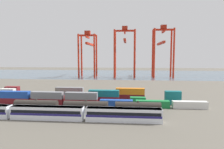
# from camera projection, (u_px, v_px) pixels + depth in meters

# --- Properties ---
(ground_plane) EXTENTS (420.00, 420.00, 0.00)m
(ground_plane) POSITION_uv_depth(u_px,v_px,m) (99.00, 87.00, 117.84)
(ground_plane) COLOR #5B564C
(harbour_water) EXTENTS (400.00, 110.00, 0.01)m
(harbour_water) POSITION_uv_depth(u_px,v_px,m) (112.00, 74.00, 209.64)
(harbour_water) COLOR #475B6B
(harbour_water) RESTS_ON ground_plane
(passenger_train) EXTENTS (66.61, 3.14, 3.90)m
(passenger_train) POSITION_uv_depth(u_px,v_px,m) (47.00, 112.00, 57.62)
(passenger_train) COLOR silver
(passenger_train) RESTS_ON ground_plane
(freight_tank_row) EXTENTS (48.70, 2.82, 4.28)m
(freight_tank_row) POSITION_uv_depth(u_px,v_px,m) (86.00, 107.00, 64.45)
(freight_tank_row) COLOR #232326
(freight_tank_row) RESTS_ON ground_plane
(shipping_container_1) EXTENTS (12.10, 2.44, 2.60)m
(shipping_container_1) POSITION_uv_depth(u_px,v_px,m) (15.00, 101.00, 75.60)
(shipping_container_1) COLOR maroon
(shipping_container_1) RESTS_ON ground_plane
(shipping_container_2) EXTENTS (12.10, 2.44, 2.60)m
(shipping_container_2) POSITION_uv_depth(u_px,v_px,m) (14.00, 95.00, 75.36)
(shipping_container_2) COLOR #1C4299
(shipping_container_2) RESTS_ON shipping_container_1
(shipping_container_3) EXTENTS (12.10, 2.44, 2.60)m
(shipping_container_3) POSITION_uv_depth(u_px,v_px,m) (48.00, 102.00, 74.46)
(shipping_container_3) COLOR maroon
(shipping_container_3) RESTS_ON ground_plane
(shipping_container_4) EXTENTS (12.10, 2.44, 2.60)m
(shipping_container_4) POSITION_uv_depth(u_px,v_px,m) (47.00, 95.00, 74.23)
(shipping_container_4) COLOR slate
(shipping_container_4) RESTS_ON shipping_container_3
(shipping_container_5) EXTENTS (12.10, 2.44, 2.60)m
(shipping_container_5) POSITION_uv_depth(u_px,v_px,m) (81.00, 103.00, 73.33)
(shipping_container_5) COLOR maroon
(shipping_container_5) RESTS_ON ground_plane
(shipping_container_6) EXTENTS (12.10, 2.44, 2.60)m
(shipping_container_6) POSITION_uv_depth(u_px,v_px,m) (81.00, 96.00, 73.09)
(shipping_container_6) COLOR slate
(shipping_container_6) RESTS_ON shipping_container_5
(shipping_container_7) EXTENTS (12.10, 2.44, 2.60)m
(shipping_container_7) POSITION_uv_depth(u_px,v_px,m) (116.00, 103.00, 72.19)
(shipping_container_7) COLOR #1C4299
(shipping_container_7) RESTS_ON ground_plane
(shipping_container_8) EXTENTS (12.10, 2.44, 2.60)m
(shipping_container_8) POSITION_uv_depth(u_px,v_px,m) (152.00, 104.00, 71.05)
(shipping_container_8) COLOR #197538
(shipping_container_8) RESTS_ON ground_plane
(shipping_container_9) EXTENTS (12.10, 2.44, 2.60)m
(shipping_container_9) POSITION_uv_depth(u_px,v_px,m) (190.00, 105.00, 69.91)
(shipping_container_9) COLOR silver
(shipping_container_9) RESTS_ON ground_plane
(shipping_container_10) EXTENTS (6.04, 2.44, 2.60)m
(shipping_container_10) POSITION_uv_depth(u_px,v_px,m) (8.00, 98.00, 81.73)
(shipping_container_10) COLOR orange
(shipping_container_10) RESTS_ON ground_plane
(shipping_container_11) EXTENTS (6.04, 2.44, 2.60)m
(shipping_container_11) POSITION_uv_depth(u_px,v_px,m) (8.00, 92.00, 81.49)
(shipping_container_11) COLOR silver
(shipping_container_11) RESTS_ON shipping_container_10
(shipping_container_12) EXTENTS (12.10, 2.44, 2.60)m
(shipping_container_12) POSITION_uv_depth(u_px,v_px,m) (39.00, 98.00, 80.56)
(shipping_container_12) COLOR gold
(shipping_container_12) RESTS_ON ground_plane
(shipping_container_13) EXTENTS (12.10, 2.44, 2.60)m
(shipping_container_13) POSITION_uv_depth(u_px,v_px,m) (71.00, 99.00, 79.39)
(shipping_container_13) COLOR #AD211C
(shipping_container_13) RESTS_ON ground_plane
(shipping_container_14) EXTENTS (12.10, 2.44, 2.60)m
(shipping_container_14) POSITION_uv_depth(u_px,v_px,m) (104.00, 100.00, 78.23)
(shipping_container_14) COLOR maroon
(shipping_container_14) RESTS_ON ground_plane
(shipping_container_15) EXTENTS (12.10, 2.44, 2.60)m
(shipping_container_15) POSITION_uv_depth(u_px,v_px,m) (104.00, 93.00, 77.99)
(shipping_container_15) COLOR #146066
(shipping_container_15) RESTS_ON shipping_container_14
(shipping_container_16) EXTENTS (6.04, 2.44, 2.60)m
(shipping_container_16) POSITION_uv_depth(u_px,v_px,m) (138.00, 100.00, 77.06)
(shipping_container_16) COLOR #197538
(shipping_container_16) RESTS_ON ground_plane
(shipping_container_17) EXTENTS (6.04, 2.44, 2.60)m
(shipping_container_17) POSITION_uv_depth(u_px,v_px,m) (173.00, 101.00, 75.90)
(shipping_container_17) COLOR #146066
(shipping_container_17) RESTS_ON ground_plane
(shipping_container_18) EXTENTS (6.04, 2.44, 2.60)m
(shipping_container_18) POSITION_uv_depth(u_px,v_px,m) (173.00, 94.00, 75.66)
(shipping_container_18) COLOR #146066
(shipping_container_18) RESTS_ON shipping_container_17
(shipping_container_19) EXTENTS (6.04, 2.44, 2.60)m
(shipping_container_19) POSITION_uv_depth(u_px,v_px,m) (13.00, 95.00, 87.44)
(shipping_container_19) COLOR orange
(shipping_container_19) RESTS_ON ground_plane
(shipping_container_20) EXTENTS (6.04, 2.44, 2.60)m
(shipping_container_20) POSITION_uv_depth(u_px,v_px,m) (12.00, 89.00, 87.20)
(shipping_container_20) COLOR maroon
(shipping_container_20) RESTS_ON shipping_container_19
(shipping_container_21) EXTENTS (12.10, 2.44, 2.60)m
(shipping_container_21) POSITION_uv_depth(u_px,v_px,m) (41.00, 96.00, 86.30)
(shipping_container_21) COLOR slate
(shipping_container_21) RESTS_ON ground_plane
(shipping_container_22) EXTENTS (12.10, 2.44, 2.60)m
(shipping_container_22) POSITION_uv_depth(u_px,v_px,m) (70.00, 96.00, 85.17)
(shipping_container_22) COLOR #1C4299
(shipping_container_22) RESTS_ON ground_plane
(shipping_container_23) EXTENTS (12.10, 2.44, 2.60)m
(shipping_container_23) POSITION_uv_depth(u_px,v_px,m) (70.00, 90.00, 84.93)
(shipping_container_23) COLOR slate
(shipping_container_23) RESTS_ON shipping_container_22
(shipping_container_24) EXTENTS (6.04, 2.44, 2.60)m
(shipping_container_24) POSITION_uv_depth(u_px,v_px,m) (99.00, 97.00, 84.04)
(shipping_container_24) COLOR gold
(shipping_container_24) RESTS_ON ground_plane
(shipping_container_25) EXTENTS (12.10, 2.44, 2.60)m
(shipping_container_25) POSITION_uv_depth(u_px,v_px,m) (130.00, 97.00, 82.90)
(shipping_container_25) COLOR maroon
(shipping_container_25) RESTS_ON ground_plane
(shipping_container_26) EXTENTS (12.10, 2.44, 2.60)m
(shipping_container_26) POSITION_uv_depth(u_px,v_px,m) (130.00, 91.00, 82.66)
(shipping_container_26) COLOR orange
(shipping_container_26) RESTS_ON shipping_container_25
(gantry_crane_west) EXTENTS (15.76, 37.58, 41.51)m
(gantry_crane_west) POSITION_uv_depth(u_px,v_px,m) (88.00, 49.00, 179.23)
(gantry_crane_west) COLOR red
(gantry_crane_west) RESTS_ON ground_plane
(gantry_crane_central) EXTENTS (19.19, 34.41, 45.19)m
(gantry_crane_central) POSITION_uv_depth(u_px,v_px,m) (125.00, 46.00, 175.59)
(gantry_crane_central) COLOR red
(gantry_crane_central) RESTS_ON ground_plane
(gantry_crane_east) EXTENTS (17.92, 37.98, 45.74)m
(gantry_crane_east) POSITION_uv_depth(u_px,v_px,m) (162.00, 47.00, 173.18)
(gantry_crane_east) COLOR red
(gantry_crane_east) RESTS_ON ground_plane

